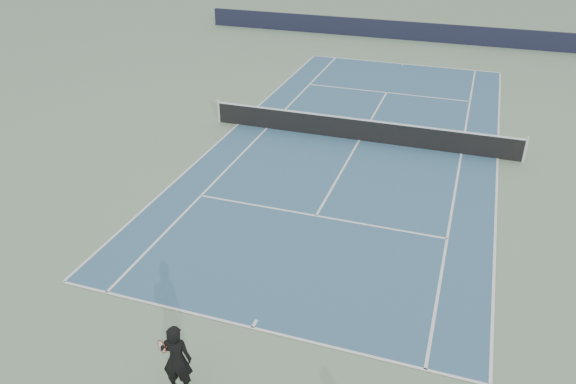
% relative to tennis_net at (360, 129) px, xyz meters
% --- Properties ---
extents(ground, '(80.00, 80.00, 0.00)m').
position_rel_tennis_net_xyz_m(ground, '(0.00, 0.00, -0.50)').
color(ground, gray).
extents(court_surface, '(10.97, 23.77, 0.01)m').
position_rel_tennis_net_xyz_m(court_surface, '(0.00, 0.00, -0.50)').
color(court_surface, '#345E7B').
rests_on(court_surface, ground).
extents(tennis_net, '(12.90, 0.10, 1.07)m').
position_rel_tennis_net_xyz_m(tennis_net, '(0.00, 0.00, 0.00)').
color(tennis_net, silver).
rests_on(tennis_net, ground).
extents(windscreen_far, '(30.00, 0.25, 1.20)m').
position_rel_tennis_net_xyz_m(windscreen_far, '(0.00, 17.88, 0.10)').
color(windscreen_far, black).
rests_on(windscreen_far, ground).
extents(tennis_player, '(0.82, 0.60, 1.75)m').
position_rel_tennis_net_xyz_m(tennis_player, '(-0.74, -14.11, 0.37)').
color(tennis_player, black).
rests_on(tennis_player, ground).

